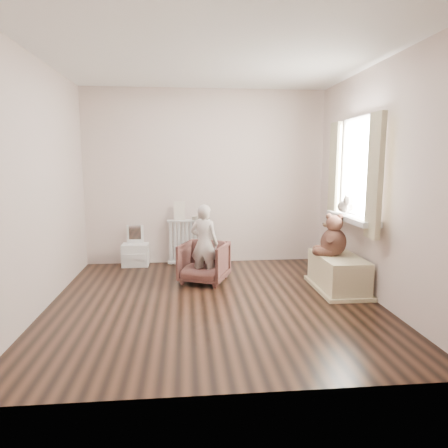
{
  "coord_description": "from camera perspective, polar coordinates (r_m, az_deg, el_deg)",
  "views": [
    {
      "loc": [
        -0.3,
        -4.25,
        1.55
      ],
      "look_at": [
        0.15,
        0.45,
        0.8
      ],
      "focal_mm": 32.0,
      "sensor_mm": 36.0,
      "label": 1
    }
  ],
  "objects": [
    {
      "name": "curtain_left",
      "position": [
        4.43,
        20.77,
        6.39
      ],
      "size": [
        0.06,
        0.26,
        1.3
      ],
      "primitive_type": "cube",
      "color": "#BCB38C",
      "rests_on": "right_wall"
    },
    {
      "name": "curtain_right",
      "position": [
        5.48,
        15.5,
        7.03
      ],
      "size": [
        0.06,
        0.26,
        1.3
      ],
      "primitive_type": "cube",
      "color": "#BCB38C",
      "rests_on": "right_wall"
    },
    {
      "name": "armchair",
      "position": [
        5.15,
        -2.86,
        -5.5
      ],
      "size": [
        0.73,
        0.74,
        0.52
      ],
      "primitive_type": "imported",
      "rotation": [
        0.0,
        0.0,
        -0.39
      ],
      "color": "#542F2A",
      "rests_on": "floor"
    },
    {
      "name": "tin_b",
      "position": [
        5.99,
        -2.69,
        0.85
      ],
      "size": [
        0.09,
        0.09,
        0.05
      ],
      "primitive_type": "cylinder",
      "color": "#A59E8C",
      "rests_on": "radiator"
    },
    {
      "name": "floor",
      "position": [
        4.53,
        -1.37,
        -10.97
      ],
      "size": [
        3.6,
        3.6,
        0.01
      ],
      "primitive_type": "cube",
      "color": "black",
      "rests_on": "ground"
    },
    {
      "name": "tin_a",
      "position": [
        5.99,
        -4.19,
        0.86
      ],
      "size": [
        0.09,
        0.09,
        0.06
      ],
      "primitive_type": "cylinder",
      "color": "#A59E8C",
      "rests_on": "radiator"
    },
    {
      "name": "right_wall",
      "position": [
        4.74,
        20.91,
        5.42
      ],
      "size": [
        0.02,
        3.6,
        2.6
      ],
      "primitive_type": "cube",
      "color": "beige",
      "rests_on": "ground"
    },
    {
      "name": "child",
      "position": [
        5.04,
        -2.85,
        -2.8
      ],
      "size": [
        0.43,
        0.36,
        1.0
      ],
      "primitive_type": "imported",
      "rotation": [
        0.0,
        0.0,
        2.75
      ],
      "color": "beige",
      "rests_on": "armchair"
    },
    {
      "name": "toy_vanity",
      "position": [
        6.08,
        -12.57,
        -3.3
      ],
      "size": [
        0.38,
        0.27,
        0.6
      ],
      "primitive_type": "cube",
      "color": "silver",
      "rests_on": "floor"
    },
    {
      "name": "left_wall",
      "position": [
        4.51,
        -24.99,
        5.02
      ],
      "size": [
        0.02,
        3.6,
        2.6
      ],
      "primitive_type": "cube",
      "color": "beige",
      "rests_on": "ground"
    },
    {
      "name": "window",
      "position": [
        4.99,
        19.06,
        7.4
      ],
      "size": [
        0.03,
        0.9,
        1.1
      ],
      "primitive_type": "cube",
      "color": "white",
      "rests_on": "right_wall"
    },
    {
      "name": "window_sill",
      "position": [
        5.0,
        17.78,
        0.78
      ],
      "size": [
        0.22,
        1.1,
        0.06
      ],
      "primitive_type": "cube",
      "color": "silver",
      "rests_on": "right_wall"
    },
    {
      "name": "front_wall",
      "position": [
        2.48,
        1.51,
        3.28
      ],
      "size": [
        3.6,
        0.02,
        2.6
      ],
      "primitive_type": "cube",
      "color": "beige",
      "rests_on": "ground"
    },
    {
      "name": "toy_bench",
      "position": [
        5.06,
        15.97,
        -6.81
      ],
      "size": [
        0.47,
        0.89,
        0.42
      ],
      "primitive_type": "cube",
      "color": "beige",
      "rests_on": "floor"
    },
    {
      "name": "ceiling",
      "position": [
        4.39,
        -1.51,
        22.88
      ],
      "size": [
        3.6,
        3.6,
        0.01
      ],
      "primitive_type": "cube",
      "color": "white",
      "rests_on": "ground"
    },
    {
      "name": "teddy_bear",
      "position": [
        4.99,
        15.41,
        -1.46
      ],
      "size": [
        0.49,
        0.43,
        0.5
      ],
      "primitive_type": null,
      "rotation": [
        0.0,
        0.0,
        -0.34
      ],
      "color": "#3E231A",
      "rests_on": "toy_bench"
    },
    {
      "name": "radiator",
      "position": [
        6.04,
        -5.03,
        -2.09
      ],
      "size": [
        0.64,
        0.12,
        0.67
      ],
      "primitive_type": "cube",
      "color": "silver",
      "rests_on": "floor"
    },
    {
      "name": "paper_doll",
      "position": [
        5.97,
        -6.36,
        1.88
      ],
      "size": [
        0.17,
        0.01,
        0.28
      ],
      "primitive_type": "cube",
      "color": "beige",
      "rests_on": "radiator"
    },
    {
      "name": "back_wall",
      "position": [
        6.06,
        -2.65,
        6.65
      ],
      "size": [
        3.6,
        0.02,
        2.6
      ],
      "primitive_type": "cube",
      "color": "beige",
      "rests_on": "ground"
    },
    {
      "name": "plush_cat",
      "position": [
        5.17,
        16.86,
        2.53
      ],
      "size": [
        0.26,
        0.32,
        0.23
      ],
      "primitive_type": null,
      "rotation": [
        0.0,
        0.0,
        -0.38
      ],
      "color": "slate",
      "rests_on": "window_sill"
    }
  ]
}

